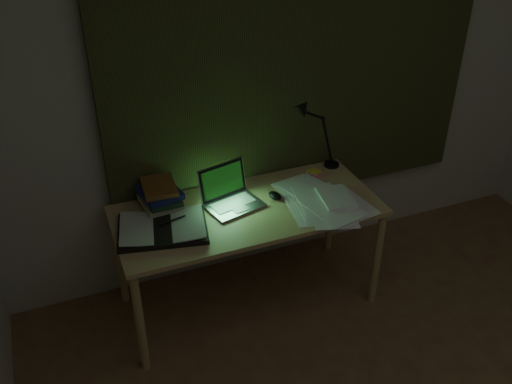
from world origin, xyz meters
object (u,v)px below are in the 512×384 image
open_textbook (163,228)px  desk (248,257)px  laptop (234,190)px  loose_papers (325,199)px  desk_lamp (334,130)px  book_stack (161,196)px

open_textbook → desk: bearing=15.0°
laptop → loose_papers: (0.48, -0.12, -0.09)m
laptop → desk_lamp: 0.74m
laptop → desk_lamp: (0.69, 0.20, 0.14)m
laptop → desk_lamp: size_ratio=0.67×
loose_papers → laptop: bearing=165.5°
desk → book_stack: size_ratio=6.31×
open_textbook → book_stack: book_stack is taller
desk → laptop: (-0.06, 0.04, 0.43)m
book_stack → desk_lamp: (1.06, 0.07, 0.17)m
desk → laptop: bearing=142.6°
laptop → loose_papers: bearing=-28.6°
laptop → open_textbook: size_ratio=0.73×
laptop → loose_papers: 0.50m
book_stack → loose_papers: (0.84, -0.26, -0.06)m
open_textbook → book_stack: size_ratio=1.96×
laptop → open_textbook: 0.42m
book_stack → desk: bearing=-22.9°
desk → desk_lamp: 0.88m
book_stack → loose_papers: 0.88m
open_textbook → book_stack: (0.05, 0.20, 0.06)m
desk → open_textbook: 0.58m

